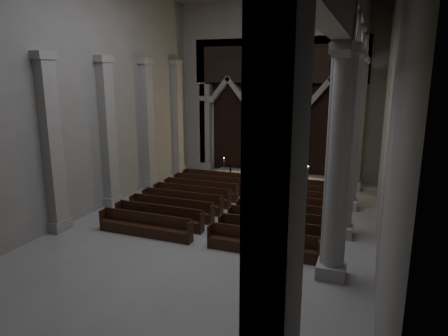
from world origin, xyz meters
name	(u,v)px	position (x,y,z in m)	size (l,w,h in m)	color
room	(214,61)	(0.00, 0.00, 7.60)	(24.00, 24.10, 12.00)	gray
sanctuary_wall	(278,81)	(0.00, 11.54, 6.62)	(14.00, 0.77, 12.00)	#9F9D95
right_arcade	(353,55)	(5.50, 1.33, 7.83)	(1.00, 24.00, 12.00)	#9F9D95
left_pilasters	(130,130)	(-6.75, 3.50, 3.91)	(0.60, 13.00, 8.03)	#9F9D95
sanctuary_step	(272,176)	(0.00, 10.60, 0.07)	(8.50, 2.60, 0.15)	#9F9D95
altar	(283,167)	(0.71, 11.11, 0.68)	(2.09, 0.84, 1.06)	beige
altar_rail	(267,172)	(0.00, 9.28, 0.69)	(5.30, 0.09, 1.04)	black
candle_stand_left	(224,173)	(-2.96, 8.93, 0.42)	(0.26, 0.26, 1.53)	#A86E33
candle_stand_right	(308,180)	(2.71, 9.53, 0.34)	(0.21, 0.21, 1.26)	#A86E33
pews	(234,207)	(0.00, 2.61, 0.33)	(9.95, 8.99, 1.02)	black
worshipper	(264,184)	(0.60, 6.39, 0.66)	(0.48, 0.32, 1.32)	black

